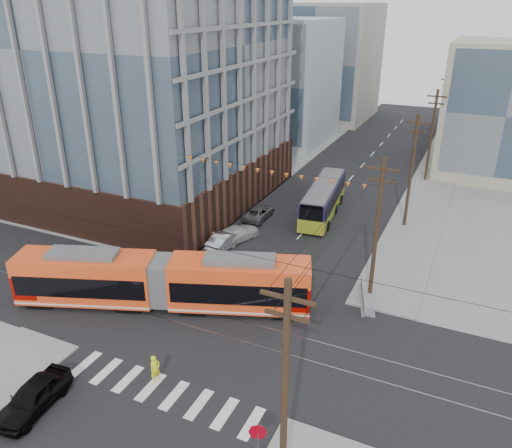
{
  "coord_description": "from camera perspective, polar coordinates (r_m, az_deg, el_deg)",
  "views": [
    {
      "loc": [
        13.97,
        -20.64,
        20.13
      ],
      "look_at": [
        -0.72,
        11.23,
        4.48
      ],
      "focal_mm": 35.0,
      "sensor_mm": 36.0,
      "label": 1
    }
  ],
  "objects": [
    {
      "name": "pedestrian",
      "position": [
        30.32,
        -11.45,
        -15.94
      ],
      "size": [
        0.59,
        0.74,
        1.77
      ],
      "primitive_type": "imported",
      "rotation": [
        0.0,
        0.0,
        1.28
      ],
      "color": "#F1FF1C",
      "rests_on": "ground"
    },
    {
      "name": "parked_car_grey",
      "position": [
        50.47,
        0.3,
        1.31
      ],
      "size": [
        2.13,
        4.54,
        1.26
      ],
      "primitive_type": "imported",
      "rotation": [
        0.0,
        0.0,
        3.15
      ],
      "color": "#515355",
      "rests_on": "ground"
    },
    {
      "name": "streetcar",
      "position": [
        36.2,
        -10.66,
        -6.45
      ],
      "size": [
        20.62,
        9.96,
        4.03
      ],
      "primitive_type": null,
      "rotation": [
        0.0,
        0.0,
        0.35
      ],
      "color": "#F34B1C",
      "rests_on": "ground"
    },
    {
      "name": "parked_car_white",
      "position": [
        45.83,
        -2.16,
        -1.07
      ],
      "size": [
        3.33,
        5.15,
        1.39
      ],
      "primitive_type": "imported",
      "rotation": [
        0.0,
        0.0,
        2.83
      ],
      "color": "#B6B6B6",
      "rests_on": "ground"
    },
    {
      "name": "bg_bldg_nw_near",
      "position": [
        79.75,
        1.7,
        16.01
      ],
      "size": [
        18.0,
        16.0,
        18.0
      ],
      "primitive_type": "cube",
      "color": "#8C99A5",
      "rests_on": "ground"
    },
    {
      "name": "ground",
      "position": [
        32.04,
        -7.52,
        -15.13
      ],
      "size": [
        160.0,
        160.0,
        0.0
      ],
      "primitive_type": "plane",
      "color": "slate"
    },
    {
      "name": "utility_pole_far",
      "position": [
        78.22,
        20.73,
        11.76
      ],
      "size": [
        0.3,
        0.3,
        11.0
      ],
      "primitive_type": "cylinder",
      "color": "black",
      "rests_on": "ground"
    },
    {
      "name": "black_sedan",
      "position": [
        30.69,
        -24.11,
        -17.56
      ],
      "size": [
        2.3,
        4.83,
        1.59
      ],
      "primitive_type": "imported",
      "rotation": [
        0.0,
        0.0,
        0.09
      ],
      "color": "black",
      "rests_on": "ground"
    },
    {
      "name": "jersey_barrier",
      "position": [
        37.74,
        12.54,
        -8.08
      ],
      "size": [
        2.14,
        4.33,
        0.85
      ],
      "primitive_type": "cube",
      "rotation": [
        0.0,
        0.0,
        0.29
      ],
      "color": "slate",
      "rests_on": "ground"
    },
    {
      "name": "office_building",
      "position": [
        56.85,
        -15.39,
        17.36
      ],
      "size": [
        30.0,
        25.0,
        28.6
      ],
      "primitive_type": "cube",
      "color": "#381E16",
      "rests_on": "ground"
    },
    {
      "name": "utility_pole_near",
      "position": [
        21.41,
        3.3,
        -19.12
      ],
      "size": [
        0.3,
        0.3,
        11.0
      ],
      "primitive_type": "cylinder",
      "color": "black",
      "rests_on": "ground"
    },
    {
      "name": "bg_bldg_ne_near",
      "position": [
        69.74,
        26.58,
        11.56
      ],
      "size": [
        14.0,
        14.0,
        16.0
      ],
      "primitive_type": "cube",
      "color": "gray",
      "rests_on": "ground"
    },
    {
      "name": "city_bus",
      "position": [
        51.6,
        7.72,
        2.86
      ],
      "size": [
        3.83,
        12.01,
        3.34
      ],
      "primitive_type": null,
      "rotation": [
        0.0,
        0.0,
        0.11
      ],
      "color": "#1C1634",
      "rests_on": "ground"
    },
    {
      "name": "parked_car_silver",
      "position": [
        44.62,
        -3.54,
        -1.8
      ],
      "size": [
        1.91,
        4.48,
        1.44
      ],
      "primitive_type": "imported",
      "rotation": [
        0.0,
        0.0,
        3.05
      ],
      "color": "#B2B4BD",
      "rests_on": "ground"
    },
    {
      "name": "bg_bldg_nw_far",
      "position": [
        97.3,
        8.3,
        17.84
      ],
      "size": [
        16.0,
        18.0,
        20.0
      ],
      "primitive_type": "cube",
      "color": "gray",
      "rests_on": "ground"
    }
  ]
}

